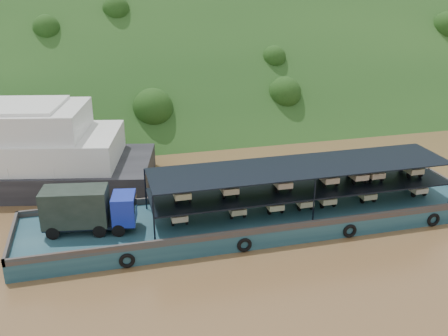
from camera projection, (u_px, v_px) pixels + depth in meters
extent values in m
plane|color=brown|center=(258.00, 216.00, 39.59)|extent=(160.00, 160.00, 0.00)
cube|color=#173814|center=(180.00, 107.00, 72.03)|extent=(140.00, 39.60, 39.60)
cube|color=#133442|center=(256.00, 218.00, 38.00)|extent=(35.00, 7.00, 1.20)
cube|color=#592D19|center=(244.00, 190.00, 40.75)|extent=(35.00, 0.20, 0.50)
cube|color=#592D19|center=(272.00, 229.00, 34.63)|extent=(35.00, 0.20, 0.50)
cube|color=#592D19|center=(11.00, 237.00, 33.62)|extent=(0.20, 7.00, 0.50)
torus|color=black|center=(127.00, 261.00, 32.48)|extent=(1.06, 0.26, 1.06)
torus|color=black|center=(244.00, 245.00, 34.35)|extent=(1.06, 0.26, 1.06)
torus|color=black|center=(350.00, 231.00, 36.22)|extent=(1.06, 0.26, 1.06)
torus|color=black|center=(433.00, 220.00, 37.86)|extent=(1.06, 0.26, 1.06)
cylinder|color=black|center=(53.00, 233.00, 33.69)|extent=(0.95, 0.47, 0.91)
cylinder|color=black|center=(59.00, 220.00, 35.47)|extent=(0.95, 0.47, 0.91)
cylinder|color=black|center=(100.00, 231.00, 33.94)|extent=(0.95, 0.47, 0.91)
cylinder|color=black|center=(103.00, 218.00, 35.72)|extent=(0.95, 0.47, 0.91)
cylinder|color=black|center=(119.00, 230.00, 34.04)|extent=(0.95, 0.47, 0.91)
cylinder|color=black|center=(122.00, 217.00, 35.82)|extent=(0.95, 0.47, 0.91)
cube|color=black|center=(91.00, 223.00, 34.72)|extent=(6.47, 3.02, 0.18)
cube|color=#162698|center=(124.00, 208.00, 34.53)|extent=(1.90, 2.42, 2.01)
cube|color=black|center=(135.00, 203.00, 34.46)|extent=(0.36, 1.81, 0.82)
cube|color=black|center=(75.00, 206.00, 34.16)|extent=(4.69, 2.89, 2.56)
cube|color=black|center=(301.00, 186.00, 38.00)|extent=(23.00, 5.00, 0.12)
cube|color=black|center=(302.00, 166.00, 37.40)|extent=(23.00, 5.00, 0.08)
cylinder|color=black|center=(154.00, 219.00, 33.05)|extent=(0.12, 0.12, 3.30)
cylinder|color=black|center=(146.00, 189.00, 37.56)|extent=(0.12, 0.12, 3.30)
cylinder|color=black|center=(314.00, 200.00, 35.75)|extent=(0.12, 0.12, 3.30)
cylinder|color=black|center=(288.00, 175.00, 40.25)|extent=(0.12, 0.12, 3.30)
cylinder|color=black|center=(413.00, 162.00, 42.94)|extent=(0.12, 0.12, 3.30)
cylinder|color=black|center=(175.00, 211.00, 37.23)|extent=(0.12, 0.52, 0.52)
cylinder|color=black|center=(173.00, 223.00, 35.49)|extent=(0.14, 0.52, 0.52)
cylinder|color=black|center=(187.00, 221.00, 35.72)|extent=(0.14, 0.52, 0.52)
cube|color=beige|center=(179.00, 215.00, 35.79)|extent=(1.15, 1.50, 0.44)
cube|color=red|center=(176.00, 206.00, 36.77)|extent=(0.55, 0.80, 0.80)
cube|color=red|center=(176.00, 201.00, 36.40)|extent=(0.50, 0.10, 0.10)
cylinder|color=black|center=(231.00, 205.00, 38.24)|extent=(0.12, 0.52, 0.52)
cylinder|color=black|center=(231.00, 216.00, 36.50)|extent=(0.14, 0.52, 0.52)
cylinder|color=black|center=(244.00, 214.00, 36.73)|extent=(0.14, 0.52, 0.52)
cube|color=beige|center=(237.00, 209.00, 36.81)|extent=(1.15, 1.50, 0.44)
cube|color=#B60C0F|center=(232.00, 200.00, 37.78)|extent=(0.55, 0.80, 0.80)
cube|color=#B60C0F|center=(233.00, 195.00, 37.42)|extent=(0.50, 0.10, 0.10)
cylinder|color=black|center=(267.00, 201.00, 38.92)|extent=(0.12, 0.52, 0.52)
cylinder|color=black|center=(269.00, 211.00, 37.18)|extent=(0.14, 0.52, 0.52)
cylinder|color=black|center=(282.00, 210.00, 37.42)|extent=(0.14, 0.52, 0.52)
cube|color=beige|center=(274.00, 204.00, 37.49)|extent=(1.15, 1.50, 0.44)
cube|color=#B7290C|center=(269.00, 196.00, 38.46)|extent=(0.55, 0.80, 0.80)
cube|color=#B7290C|center=(270.00, 191.00, 38.10)|extent=(0.50, 0.10, 0.10)
cylinder|color=black|center=(318.00, 195.00, 39.92)|extent=(0.12, 0.52, 0.52)
cylinder|color=black|center=(322.00, 205.00, 38.19)|extent=(0.14, 0.52, 0.52)
cylinder|color=black|center=(334.00, 204.00, 38.42)|extent=(0.14, 0.52, 0.52)
cube|color=beige|center=(326.00, 198.00, 38.49)|extent=(1.15, 1.50, 0.44)
cube|color=red|center=(320.00, 190.00, 39.46)|extent=(0.55, 0.80, 0.80)
cube|color=red|center=(321.00, 186.00, 39.10)|extent=(0.50, 0.10, 0.10)
cylinder|color=black|center=(357.00, 190.00, 40.73)|extent=(0.12, 0.52, 0.52)
cylinder|color=black|center=(362.00, 200.00, 38.99)|extent=(0.14, 0.52, 0.52)
cylinder|color=black|center=(374.00, 199.00, 39.22)|extent=(0.14, 0.52, 0.52)
cube|color=#C8C08D|center=(366.00, 194.00, 39.30)|extent=(1.15, 1.50, 0.44)
cube|color=#B7270C|center=(359.00, 186.00, 40.27)|extent=(0.55, 0.80, 0.80)
cube|color=#B7270C|center=(361.00, 181.00, 39.91)|extent=(0.50, 0.10, 0.10)
cylinder|color=black|center=(406.00, 185.00, 41.80)|extent=(0.12, 0.52, 0.52)
cylinder|color=black|center=(413.00, 194.00, 40.06)|extent=(0.14, 0.52, 0.52)
cylinder|color=black|center=(424.00, 193.00, 40.29)|extent=(0.14, 0.52, 0.52)
cube|color=beige|center=(417.00, 188.00, 40.36)|extent=(1.15, 1.50, 0.44)
cube|color=red|center=(409.00, 181.00, 41.34)|extent=(0.55, 0.80, 0.80)
cube|color=red|center=(411.00, 176.00, 40.97)|extent=(0.50, 0.10, 0.10)
cylinder|color=black|center=(296.00, 197.00, 39.49)|extent=(0.12, 0.52, 0.52)
cylinder|color=black|center=(299.00, 208.00, 37.75)|extent=(0.14, 0.52, 0.52)
cylinder|color=black|center=(311.00, 206.00, 37.98)|extent=(0.14, 0.52, 0.52)
cube|color=beige|center=(304.00, 201.00, 38.06)|extent=(1.15, 1.50, 0.44)
cube|color=red|center=(298.00, 193.00, 39.03)|extent=(0.55, 0.80, 0.80)
cube|color=red|center=(299.00, 188.00, 38.67)|extent=(0.50, 0.10, 0.10)
cylinder|color=black|center=(178.00, 190.00, 36.66)|extent=(0.12, 0.52, 0.52)
cylinder|color=black|center=(176.00, 200.00, 34.92)|extent=(0.14, 0.52, 0.52)
cylinder|color=black|center=(190.00, 199.00, 35.16)|extent=(0.14, 0.52, 0.52)
cube|color=#C6C28C|center=(182.00, 193.00, 35.23)|extent=(1.15, 1.50, 0.44)
cube|color=#B80C1B|center=(179.00, 185.00, 36.20)|extent=(0.55, 0.80, 0.80)
cube|color=#B80C1B|center=(179.00, 179.00, 35.84)|extent=(0.50, 0.10, 0.10)
cylinder|color=black|center=(224.00, 185.00, 37.47)|extent=(0.12, 0.52, 0.52)
cylinder|color=black|center=(223.00, 195.00, 35.73)|extent=(0.14, 0.52, 0.52)
cylinder|color=black|center=(237.00, 194.00, 35.97)|extent=(0.14, 0.52, 0.52)
cube|color=tan|center=(229.00, 188.00, 36.04)|extent=(1.15, 1.50, 0.44)
cube|color=#1B33A2|center=(225.00, 180.00, 37.01)|extent=(0.55, 0.80, 0.80)
cube|color=#1B33A2|center=(226.00, 175.00, 36.65)|extent=(0.50, 0.10, 0.10)
cylinder|color=black|center=(275.00, 180.00, 38.43)|extent=(0.12, 0.52, 0.52)
cylinder|color=black|center=(277.00, 189.00, 36.70)|extent=(0.14, 0.52, 0.52)
cylinder|color=black|center=(290.00, 188.00, 36.93)|extent=(0.14, 0.52, 0.52)
cube|color=beige|center=(282.00, 183.00, 37.00)|extent=(1.15, 1.50, 0.44)
cube|color=red|center=(277.00, 175.00, 37.97)|extent=(0.55, 0.80, 0.80)
cube|color=red|center=(278.00, 170.00, 37.61)|extent=(0.50, 0.10, 0.10)
cylinder|color=black|center=(320.00, 175.00, 39.31)|extent=(0.12, 0.52, 0.52)
cylinder|color=black|center=(324.00, 184.00, 37.57)|extent=(0.14, 0.52, 0.52)
cylinder|color=black|center=(336.00, 183.00, 37.81)|extent=(0.14, 0.52, 0.52)
cube|color=#CDB491|center=(328.00, 178.00, 37.88)|extent=(1.15, 1.50, 0.44)
cube|color=beige|center=(322.00, 170.00, 38.85)|extent=(0.55, 0.80, 0.80)
cube|color=beige|center=(324.00, 165.00, 38.49)|extent=(0.50, 0.10, 0.10)
cylinder|color=black|center=(364.00, 170.00, 40.21)|extent=(0.12, 0.52, 0.52)
cylinder|color=black|center=(370.00, 179.00, 38.47)|extent=(0.14, 0.52, 0.52)
cylinder|color=black|center=(382.00, 178.00, 38.71)|extent=(0.14, 0.52, 0.52)
cube|color=tan|center=(374.00, 173.00, 38.78)|extent=(1.15, 1.50, 0.44)
cube|color=#192998|center=(367.00, 166.00, 39.75)|extent=(0.55, 0.80, 0.80)
cube|color=#192998|center=(369.00, 161.00, 39.39)|extent=(0.50, 0.10, 0.10)
cylinder|color=black|center=(402.00, 167.00, 41.01)|extent=(0.12, 0.52, 0.52)
cylinder|color=black|center=(409.00, 175.00, 39.28)|extent=(0.14, 0.52, 0.52)
cylinder|color=black|center=(420.00, 174.00, 39.51)|extent=(0.14, 0.52, 0.52)
cube|color=#BFB287|center=(413.00, 169.00, 39.58)|extent=(1.15, 1.50, 0.44)
cube|color=beige|center=(404.00, 162.00, 40.55)|extent=(0.55, 0.80, 0.80)
cube|color=beige|center=(407.00, 157.00, 40.19)|extent=(0.50, 0.10, 0.10)
cylinder|color=black|center=(348.00, 172.00, 39.89)|extent=(0.12, 0.52, 0.52)
cylinder|color=black|center=(354.00, 181.00, 38.15)|extent=(0.14, 0.52, 0.52)
cylinder|color=black|center=(365.00, 180.00, 38.38)|extent=(0.14, 0.52, 0.52)
cube|color=#CDB491|center=(358.00, 175.00, 38.46)|extent=(1.15, 1.50, 0.44)
cube|color=beige|center=(351.00, 167.00, 39.43)|extent=(0.55, 0.80, 0.80)
cube|color=beige|center=(353.00, 162.00, 39.07)|extent=(0.50, 0.10, 0.10)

